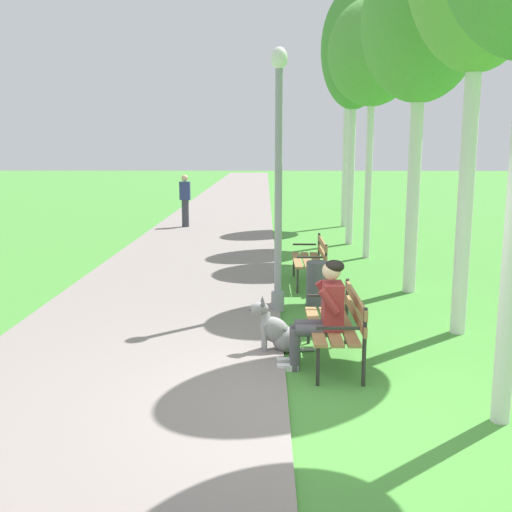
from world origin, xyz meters
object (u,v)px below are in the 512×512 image
(park_bench_mid, at_px, (312,257))
(birch_tree_fifth, at_px, (354,51))
(lamp_post_near, at_px, (278,179))
(birch_tree_fourth, at_px, (373,54))
(person_seated_on_near_bench, at_px, (323,310))
(park_bench_near, at_px, (339,320))
(birch_tree_sixth, at_px, (348,54))
(dog_grey, at_px, (279,332))
(litter_bin, at_px, (317,283))
(birch_tree_third, at_px, (421,26))
(pedestrian_distant, at_px, (185,201))

(park_bench_mid, bearing_deg, birch_tree_fifth, 74.27)
(lamp_post_near, distance_m, birch_tree_fourth, 5.61)
(park_bench_mid, xyz_separation_m, person_seated_on_near_bench, (-0.21, -4.24, 0.17))
(park_bench_near, xyz_separation_m, birch_tree_fifth, (1.33, 8.77, 4.31))
(park_bench_mid, bearing_deg, lamp_post_near, -109.83)
(birch_tree_fourth, xyz_separation_m, birch_tree_sixth, (0.20, 5.51, 0.81))
(park_bench_mid, height_order, lamp_post_near, lamp_post_near)
(dog_grey, xyz_separation_m, litter_bin, (0.66, 2.26, 0.09))
(person_seated_on_near_bench, xyz_separation_m, litter_bin, (0.18, 2.77, -0.33))
(park_bench_near, relative_size, birch_tree_third, 0.26)
(lamp_post_near, xyz_separation_m, birch_tree_fifth, (1.99, 6.54, 2.81))
(park_bench_mid, relative_size, birch_tree_sixth, 0.22)
(birch_tree_sixth, bearing_deg, litter_bin, -99.79)
(birch_tree_sixth, bearing_deg, birch_tree_third, -89.99)
(park_bench_near, bearing_deg, lamp_post_near, 106.54)
(person_seated_on_near_bench, distance_m, pedestrian_distant, 12.43)
(birch_tree_third, bearing_deg, park_bench_near, -115.09)
(lamp_post_near, distance_m, pedestrian_distant, 10.06)
(person_seated_on_near_bench, xyz_separation_m, birch_tree_fifth, (1.53, 8.94, 4.14))
(birch_tree_sixth, distance_m, litter_bin, 11.02)
(birch_tree_fourth, bearing_deg, birch_tree_sixth, 87.88)
(park_bench_near, xyz_separation_m, birch_tree_fourth, (1.45, 6.81, 3.95))
(birch_tree_fifth, height_order, birch_tree_sixth, birch_tree_sixth)
(park_bench_near, height_order, park_bench_mid, same)
(lamp_post_near, xyz_separation_m, litter_bin, (0.64, 0.37, -1.66))
(birch_tree_sixth, xyz_separation_m, litter_bin, (-1.68, -9.71, -4.93))
(pedestrian_distant, bearing_deg, park_bench_near, -74.23)
(person_seated_on_near_bench, relative_size, birch_tree_fourth, 0.22)
(birch_tree_fifth, bearing_deg, birch_tree_third, -86.43)
(lamp_post_near, height_order, litter_bin, lamp_post_near)
(birch_tree_fifth, bearing_deg, person_seated_on_near_bench, -99.74)
(dog_grey, relative_size, birch_tree_third, 0.15)
(lamp_post_near, relative_size, birch_tree_third, 0.68)
(dog_grey, height_order, birch_tree_fourth, birch_tree_fourth)
(birch_tree_fifth, xyz_separation_m, pedestrian_distant, (-4.67, 3.08, -3.98))
(birch_tree_fourth, relative_size, birch_tree_sixth, 0.82)
(person_seated_on_near_bench, bearing_deg, park_bench_near, 38.56)
(litter_bin, bearing_deg, lamp_post_near, -149.65)
(birch_tree_third, bearing_deg, pedestrian_distant, 121.00)
(birch_tree_third, xyz_separation_m, litter_bin, (-1.68, -0.93, -4.05))
(birch_tree_fourth, bearing_deg, person_seated_on_near_bench, -103.35)
(dog_grey, distance_m, birch_tree_fourth, 8.00)
(birch_tree_fourth, height_order, birch_tree_sixth, birch_tree_sixth)
(lamp_post_near, relative_size, birch_tree_sixth, 0.57)
(birch_tree_fifth, bearing_deg, lamp_post_near, -106.90)
(birch_tree_third, relative_size, litter_bin, 8.16)
(park_bench_near, distance_m, litter_bin, 2.61)
(park_bench_mid, xyz_separation_m, lamp_post_near, (-0.66, -1.84, 1.50))
(lamp_post_near, xyz_separation_m, birch_tree_fourth, (2.11, 4.58, 2.45))
(park_bench_mid, height_order, person_seated_on_near_bench, person_seated_on_near_bench)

